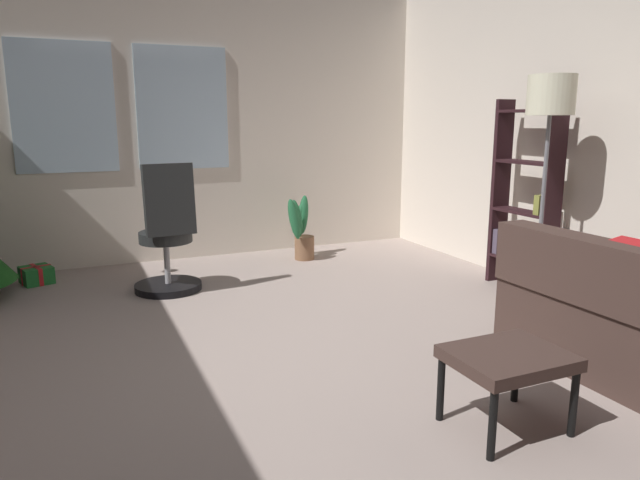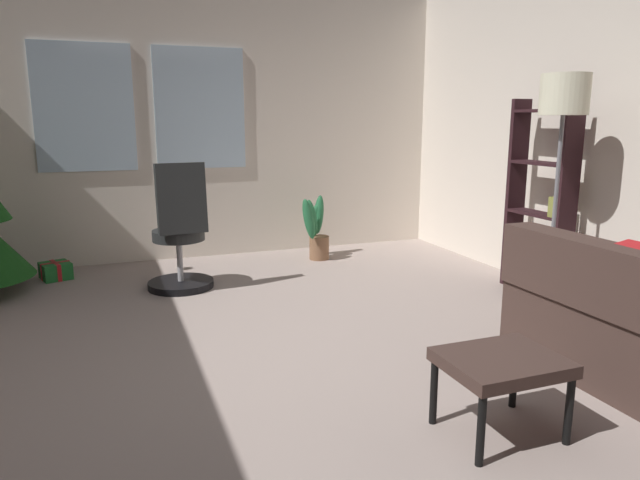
# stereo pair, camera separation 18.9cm
# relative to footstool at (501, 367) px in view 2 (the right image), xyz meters

# --- Properties ---
(ground_plane) EXTENTS (5.46, 6.24, 0.10)m
(ground_plane) POSITION_rel_footstool_xyz_m (-0.81, 0.92, -0.38)
(ground_plane) COLOR #AA9890
(wall_back_with_windows) EXTENTS (5.46, 0.12, 2.80)m
(wall_back_with_windows) POSITION_rel_footstool_xyz_m (-0.82, 4.08, 1.08)
(wall_back_with_windows) COLOR silver
(wall_back_with_windows) RESTS_ON ground_plane
(footstool) EXTENTS (0.53, 0.43, 0.38)m
(footstool) POSITION_rel_footstool_xyz_m (0.00, 0.00, 0.00)
(footstool) COLOR #422F29
(footstool) RESTS_ON ground_plane
(gift_box_green) EXTENTS (0.31, 0.32, 0.16)m
(gift_box_green) POSITION_rel_footstool_xyz_m (-2.11, 3.62, -0.26)
(gift_box_green) COLOR #1E722D
(gift_box_green) RESTS_ON ground_plane
(office_chair) EXTENTS (0.56, 0.56, 1.09)m
(office_chair) POSITION_rel_footstool_xyz_m (-1.07, 2.87, 0.09)
(office_chair) COLOR black
(office_chair) RESTS_ON ground_plane
(bookshelf) EXTENTS (0.18, 0.64, 1.60)m
(bookshelf) POSITION_rel_footstool_xyz_m (1.71, 1.75, 0.37)
(bookshelf) COLOR black
(bookshelf) RESTS_ON ground_plane
(floor_lamp) EXTENTS (0.33, 0.33, 1.74)m
(floor_lamp) POSITION_rel_footstool_xyz_m (1.39, 1.24, 1.13)
(floor_lamp) COLOR slate
(floor_lamp) RESTS_ON ground_plane
(potted_plant) EXTENTS (0.40, 0.42, 0.67)m
(potted_plant) POSITION_rel_footstool_xyz_m (0.39, 3.51, -0.02)
(potted_plant) COLOR brown
(potted_plant) RESTS_ON ground_plane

